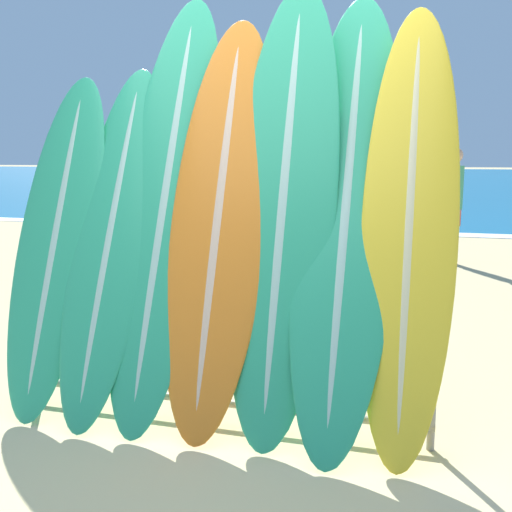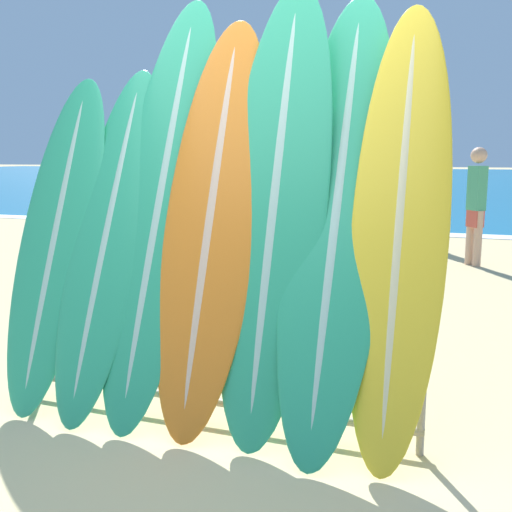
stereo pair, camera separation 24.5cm
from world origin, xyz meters
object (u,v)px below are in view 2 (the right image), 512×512
at_px(person_far_left, 249,189).
at_px(person_near_water, 476,202).
at_px(surfboard_slot_0, 57,239).
at_px(person_far_right, 420,190).
at_px(surfboard_slot_4, 275,204).
at_px(surfboard_slot_6, 400,225).
at_px(surfboard_slot_1, 109,237).
at_px(surfboard_rack, 208,346).
at_px(surfboard_slot_3, 213,219).
at_px(surfboard_slot_2, 162,200).
at_px(person_mid_beach, 243,217).
at_px(surfboard_slot_5, 338,210).

bearing_deg(person_far_left, person_near_water, -170.02).
bearing_deg(surfboard_slot_0, person_near_water, 66.58).
bearing_deg(person_far_right, surfboard_slot_4, -122.87).
bearing_deg(surfboard_slot_6, surfboard_slot_1, -178.77).
bearing_deg(surfboard_rack, surfboard_slot_1, 174.16).
bearing_deg(surfboard_slot_0, surfboard_slot_3, 2.28).
height_order(surfboard_slot_2, person_mid_beach, surfboard_slot_2).
xyz_separation_m(surfboard_slot_0, surfboard_slot_4, (1.37, 0.07, 0.24)).
relative_size(surfboard_slot_4, surfboard_slot_5, 1.02).
height_order(surfboard_slot_0, surfboard_slot_4, surfboard_slot_4).
distance_m(surfboard_rack, surfboard_slot_4, 0.88).
relative_size(surfboard_slot_0, person_near_water, 1.24).
bearing_deg(surfboard_slot_5, surfboard_slot_0, -176.34).
relative_size(surfboard_slot_1, surfboard_slot_5, 0.84).
bearing_deg(surfboard_slot_5, surfboard_slot_4, -174.18).
distance_m(surfboard_slot_2, person_near_water, 5.84).
height_order(surfboard_slot_3, person_far_left, surfboard_slot_3).
height_order(surfboard_rack, person_far_left, person_far_left).
height_order(surfboard_slot_2, person_far_right, surfboard_slot_2).
distance_m(surfboard_slot_5, person_far_right, 7.13).
bearing_deg(surfboard_slot_5, surfboard_slot_2, -179.90).
height_order(surfboard_slot_1, surfboard_slot_6, surfboard_slot_6).
bearing_deg(person_near_water, surfboard_slot_2, -56.46).
bearing_deg(surfboard_slot_6, person_far_left, 115.40).
bearing_deg(surfboard_rack, surfboard_slot_2, 155.42).
bearing_deg(surfboard_slot_0, surfboard_slot_2, 9.15).
bearing_deg(surfboard_slot_2, person_near_water, 72.17).
distance_m(surfboard_slot_2, person_far_left, 7.82).
xyz_separation_m(surfboard_slot_1, person_far_right, (1.23, 7.22, -0.08)).
xyz_separation_m(surfboard_slot_0, surfboard_slot_6, (2.03, 0.05, 0.15)).
relative_size(surfboard_slot_1, surfboard_slot_3, 0.89).
bearing_deg(surfboard_slot_4, surfboard_slot_6, -2.39).
bearing_deg(surfboard_slot_5, person_far_right, 90.87).
bearing_deg(surfboard_slot_1, person_far_left, 104.17).
bearing_deg(surfboard_slot_4, surfboard_slot_2, 177.37).
height_order(surfboard_slot_0, surfboard_slot_2, surfboard_slot_2).
xyz_separation_m(surfboard_slot_0, person_far_right, (1.60, 7.23, -0.06)).
height_order(surfboard_slot_1, surfboard_slot_2, surfboard_slot_2).
bearing_deg(surfboard_rack, surfboard_slot_3, 93.67).
bearing_deg(surfboard_slot_5, surfboard_slot_1, -175.84).
height_order(surfboard_slot_0, person_near_water, surfboard_slot_0).
distance_m(surfboard_slot_1, surfboard_slot_6, 1.67).
relative_size(surfboard_slot_6, person_mid_beach, 1.45).
relative_size(surfboard_slot_1, surfboard_slot_6, 0.89).
distance_m(surfboard_slot_3, surfboard_slot_4, 0.37).
bearing_deg(surfboard_slot_5, surfboard_slot_3, -174.31).
xyz_separation_m(surfboard_slot_0, person_mid_beach, (0.16, 2.78, -0.13)).
relative_size(surfboard_slot_4, person_far_left, 1.54).
bearing_deg(surfboard_slot_1, surfboard_slot_4, 3.61).
distance_m(surfboard_slot_3, surfboard_slot_5, 0.69).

